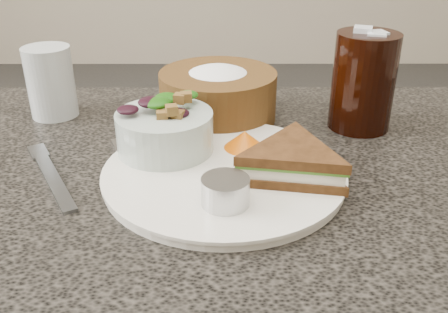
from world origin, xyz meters
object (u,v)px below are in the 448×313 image
at_px(cola_glass, 364,78).
at_px(sandwich, 292,162).
at_px(dressing_ramekin, 225,192).
at_px(dinner_plate, 224,174).
at_px(salad_bowl, 165,125).
at_px(water_glass, 51,82).
at_px(bread_basket, 218,87).

bearing_deg(cola_glass, sandwich, -124.83).
height_order(dressing_ramekin, cola_glass, cola_glass).
distance_m(dinner_plate, dressing_ramekin, 0.08).
xyz_separation_m(salad_bowl, water_glass, (-0.19, 0.15, 0.01)).
bearing_deg(dressing_ramekin, cola_glass, 49.57).
bearing_deg(water_glass, sandwich, -32.71).
bearing_deg(water_glass, salad_bowl, -38.47).
distance_m(salad_bowl, water_glass, 0.24).
relative_size(dressing_ramekin, bread_basket, 0.29).
xyz_separation_m(sandwich, dressing_ramekin, (-0.08, -0.06, -0.00)).
height_order(cola_glass, water_glass, cola_glass).
relative_size(sandwich, water_glass, 1.36).
xyz_separation_m(dinner_plate, salad_bowl, (-0.08, 0.05, 0.04)).
xyz_separation_m(salad_bowl, bread_basket, (0.07, 0.14, 0.00)).
height_order(dinner_plate, water_glass, water_glass).
bearing_deg(sandwich, cola_glass, 64.74).
xyz_separation_m(sandwich, cola_glass, (0.12, 0.18, 0.04)).
bearing_deg(bread_basket, dressing_ramekin, -87.87).
bearing_deg(water_glass, dinner_plate, -37.40).
bearing_deg(bread_basket, sandwich, -67.03).
xyz_separation_m(sandwich, water_glass, (-0.35, 0.22, 0.02)).
bearing_deg(cola_glass, water_glass, 174.31).
bearing_deg(dressing_ramekin, salad_bowl, 120.57).
relative_size(dinner_plate, bread_basket, 1.64).
distance_m(dinner_plate, sandwich, 0.09).
bearing_deg(salad_bowl, bread_basket, 63.98).
distance_m(dressing_ramekin, water_glass, 0.39).
bearing_deg(water_glass, cola_glass, -5.69).
distance_m(sandwich, bread_basket, 0.23).
height_order(salad_bowl, bread_basket, bread_basket).
xyz_separation_m(bread_basket, water_glass, (-0.26, 0.01, 0.00)).
xyz_separation_m(dinner_plate, dressing_ramekin, (0.00, -0.08, 0.02)).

